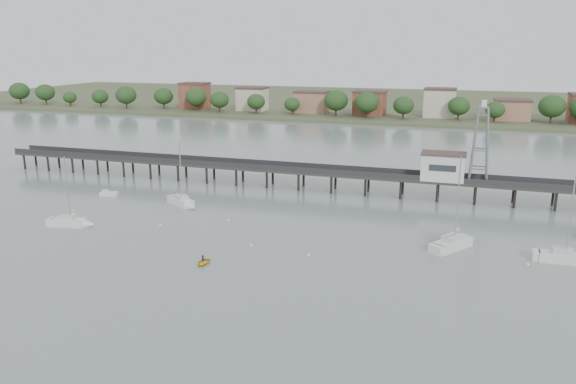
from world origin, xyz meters
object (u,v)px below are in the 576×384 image
lattice_tower (481,145)px  sailboat_a (75,223)px  sailboat_c (458,242)px  white_tender (109,194)px  sailboat_b (184,203)px  sailboat_d (571,259)px  pier (317,172)px  yellow_dinghy (203,264)px

lattice_tower → sailboat_a: (-63.74, -35.75, -10.45)m
lattice_tower → sailboat_c: 28.46m
white_tender → lattice_tower: bearing=2.3°
lattice_tower → sailboat_c: size_ratio=1.06×
sailboat_a → sailboat_b: (11.80, 16.15, -0.00)m
sailboat_c → sailboat_d: 15.21m
pier → sailboat_c: bearing=-42.4°
lattice_tower → yellow_dinghy: lattice_tower is taller
sailboat_c → white_tender: size_ratio=3.95×
yellow_dinghy → lattice_tower: bearing=51.0°
pier → white_tender: 42.39m
sailboat_b → white_tender: size_ratio=3.48×
sailboat_a → sailboat_b: bearing=43.4°
pier → lattice_tower: size_ratio=9.68×
lattice_tower → sailboat_a: 73.82m
sailboat_a → sailboat_c: 61.84m
pier → sailboat_c: sailboat_c is taller
pier → yellow_dinghy: 44.74m
sailboat_c → yellow_dinghy: size_ratio=5.03×
sailboat_d → yellow_dinghy: bearing=-161.4°
yellow_dinghy → sailboat_d: bearing=18.2°
lattice_tower → white_tender: 72.95m
lattice_tower → sailboat_b: (-51.94, -19.60, -10.46)m
sailboat_a → yellow_dinghy: size_ratio=4.26×
lattice_tower → sailboat_a: size_ratio=1.25×
sailboat_a → white_tender: size_ratio=3.35×
pier → white_tender: size_ratio=40.41×
sailboat_c → yellow_dinghy: (-33.45, -18.01, -0.64)m
sailboat_c → white_tender: bearing=116.9°
lattice_tower → yellow_dinghy: bearing=-129.1°
sailboat_a → white_tender: (-6.32, 18.47, -0.23)m
sailboat_c → sailboat_b: sailboat_c is taller
sailboat_b → yellow_dinghy: size_ratio=4.43×
sailboat_d → yellow_dinghy: size_ratio=4.49×
sailboat_a → yellow_dinghy: 28.98m
pier → sailboat_b: (-20.44, -19.60, -3.15)m
lattice_tower → sailboat_c: (-2.62, -26.34, -10.47)m
sailboat_d → sailboat_b: bearing=172.7°
pier → yellow_dinghy: pier is taller
sailboat_d → white_tender: 83.25m
white_tender → sailboat_b: bearing=-18.8°
sailboat_c → sailboat_b: bearing=116.8°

